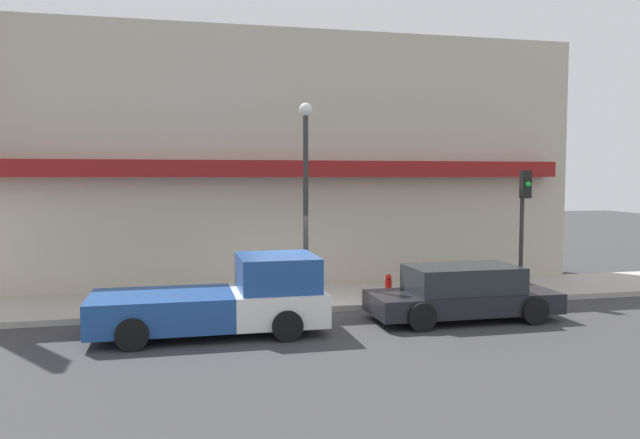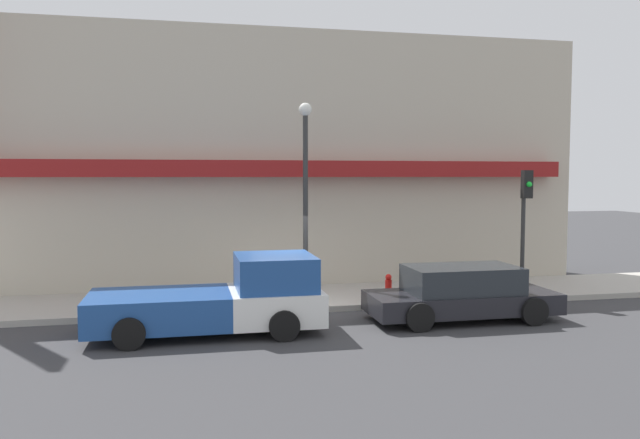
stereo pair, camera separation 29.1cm
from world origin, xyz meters
name	(u,v)px [view 1 (the left image)]	position (x,y,z in m)	size (l,w,h in m)	color
ground_plane	(303,314)	(0.00, 0.00, 0.00)	(80.00, 80.00, 0.00)	#38383A
sidewalk	(292,298)	(0.00, 1.65, 0.08)	(36.00, 3.31, 0.16)	#ADA89E
building	(273,161)	(-0.02, 4.78, 4.06)	(19.80, 3.80, 10.61)	#BCB29E
pickup_truck	(226,300)	(-2.12, -1.54, 0.77)	(5.22, 2.31, 1.75)	white
parked_car	(463,293)	(3.75, -1.54, 0.67)	(4.69, 2.00, 1.35)	black
fire_hydrant	(388,286)	(2.57, 0.66, 0.50)	(0.19, 0.19, 0.69)	red
street_lamp	(306,177)	(0.27, 0.97, 3.55)	(0.36, 0.36, 5.40)	#2D2D2D
traffic_light	(524,209)	(6.56, 0.40, 2.63)	(0.28, 0.42, 3.59)	#2D2D2D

